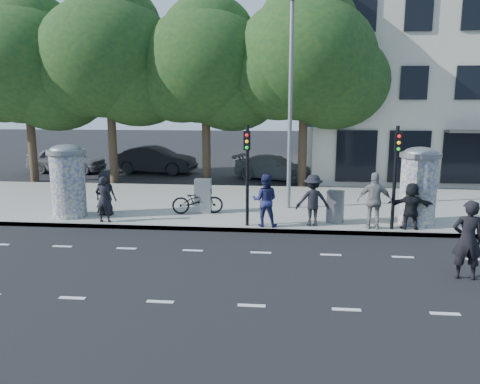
# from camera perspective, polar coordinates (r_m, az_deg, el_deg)

# --- Properties ---
(ground) EXTENTS (120.00, 120.00, 0.00)m
(ground) POSITION_cam_1_polar(r_m,az_deg,el_deg) (12.32, 2.19, -9.45)
(ground) COLOR black
(ground) RESTS_ON ground
(sidewalk) EXTENTS (40.00, 8.00, 0.15)m
(sidewalk) POSITION_cam_1_polar(r_m,az_deg,el_deg) (19.51, 3.54, -1.58)
(sidewalk) COLOR gray
(sidewalk) RESTS_ON ground
(curb) EXTENTS (40.00, 0.10, 0.16)m
(curb) POSITION_cam_1_polar(r_m,az_deg,el_deg) (15.68, 2.99, -4.69)
(curb) COLOR slate
(curb) RESTS_ON ground
(lane_dash_near) EXTENTS (32.00, 0.12, 0.01)m
(lane_dash_near) POSITION_cam_1_polar(r_m,az_deg,el_deg) (10.29, 1.42, -13.68)
(lane_dash_near) COLOR silver
(lane_dash_near) RESTS_ON ground
(lane_dash_far) EXTENTS (32.00, 0.12, 0.01)m
(lane_dash_far) POSITION_cam_1_polar(r_m,az_deg,el_deg) (13.64, 2.55, -7.40)
(lane_dash_far) COLOR silver
(lane_dash_far) RESTS_ON ground
(ad_column_left) EXTENTS (1.36, 1.36, 2.65)m
(ad_column_left) POSITION_cam_1_polar(r_m,az_deg,el_deg) (18.08, -20.26, 1.49)
(ad_column_left) COLOR beige
(ad_column_left) RESTS_ON sidewalk
(ad_column_right) EXTENTS (1.36, 1.36, 2.65)m
(ad_column_right) POSITION_cam_1_polar(r_m,az_deg,el_deg) (17.08, 20.94, 0.92)
(ad_column_right) COLOR beige
(ad_column_right) RESTS_ON sidewalk
(traffic_pole_near) EXTENTS (0.22, 0.31, 3.40)m
(traffic_pole_near) POSITION_cam_1_polar(r_m,az_deg,el_deg) (15.52, 0.89, 3.30)
(traffic_pole_near) COLOR black
(traffic_pole_near) RESTS_ON sidewalk
(traffic_pole_far) EXTENTS (0.22, 0.31, 3.40)m
(traffic_pole_far) POSITION_cam_1_polar(r_m,az_deg,el_deg) (15.86, 18.47, 2.90)
(traffic_pole_far) COLOR black
(traffic_pole_far) RESTS_ON sidewalk
(street_lamp) EXTENTS (0.25, 0.93, 8.00)m
(street_lamp) POSITION_cam_1_polar(r_m,az_deg,el_deg) (18.18, 6.19, 12.45)
(street_lamp) COLOR slate
(street_lamp) RESTS_ON sidewalk
(tree_far_left) EXTENTS (7.20, 7.20, 9.26)m
(tree_far_left) POSITION_cam_1_polar(r_m,az_deg,el_deg) (27.72, -24.69, 13.89)
(tree_far_left) COLOR #38281C
(tree_far_left) RESTS_ON ground
(tree_mid_left) EXTENTS (7.20, 7.20, 9.57)m
(tree_mid_left) POSITION_cam_1_polar(r_m,az_deg,el_deg) (25.82, -15.76, 15.43)
(tree_mid_left) COLOR #38281C
(tree_mid_left) RESTS_ON ground
(tree_near_left) EXTENTS (6.80, 6.80, 8.97)m
(tree_near_left) POSITION_cam_1_polar(r_m,az_deg,el_deg) (24.66, -4.26, 15.02)
(tree_near_left) COLOR #38281C
(tree_near_left) RESTS_ON ground
(tree_center) EXTENTS (7.00, 7.00, 9.30)m
(tree_center) POSITION_cam_1_polar(r_m,az_deg,el_deg) (23.94, 7.90, 15.67)
(tree_center) COLOR #38281C
(tree_center) RESTS_ON ground
(building) EXTENTS (20.30, 15.85, 12.00)m
(building) POSITION_cam_1_polar(r_m,az_deg,el_deg) (33.54, 26.07, 12.75)
(building) COLOR beige
(building) RESTS_ON ground
(ped_a) EXTENTS (0.87, 0.64, 1.64)m
(ped_a) POSITION_cam_1_polar(r_m,az_deg,el_deg) (17.99, -16.13, -0.15)
(ped_a) COLOR black
(ped_a) RESTS_ON sidewalk
(ped_b) EXTENTS (0.59, 0.39, 1.62)m
(ped_b) POSITION_cam_1_polar(r_m,az_deg,el_deg) (16.95, -16.27, -0.85)
(ped_b) COLOR black
(ped_b) RESTS_ON sidewalk
(ped_c) EXTENTS (0.90, 0.72, 1.78)m
(ped_c) POSITION_cam_1_polar(r_m,az_deg,el_deg) (15.74, 3.07, -1.01)
(ped_c) COLOR navy
(ped_c) RESTS_ON sidewalk
(ped_d) EXTENTS (1.20, 0.78, 1.75)m
(ped_d) POSITION_cam_1_polar(r_m,az_deg,el_deg) (15.96, 8.85, -1.01)
(ped_d) COLOR black
(ped_d) RESTS_ON sidewalk
(ped_e) EXTENTS (1.17, 0.76, 1.88)m
(ped_e) POSITION_cam_1_polar(r_m,az_deg,el_deg) (15.98, 16.08, -1.05)
(ped_e) COLOR gray
(ped_e) RESTS_ON sidewalk
(ped_f) EXTENTS (1.46, 0.57, 1.56)m
(ped_f) POSITION_cam_1_polar(r_m,az_deg,el_deg) (16.35, 20.14, -1.61)
(ped_f) COLOR black
(ped_f) RESTS_ON sidewalk
(man_road) EXTENTS (0.76, 0.54, 1.98)m
(man_road) POSITION_cam_1_polar(r_m,az_deg,el_deg) (12.70, 25.98, -5.26)
(man_road) COLOR black
(man_road) RESTS_ON ground
(bicycle) EXTENTS (1.04, 2.00, 1.00)m
(bicycle) POSITION_cam_1_polar(r_m,az_deg,el_deg) (17.61, -5.20, -1.05)
(bicycle) COLOR black
(bicycle) RESTS_ON sidewalk
(cabinet_left) EXTENTS (0.64, 0.48, 1.28)m
(cabinet_left) POSITION_cam_1_polar(r_m,az_deg,el_deg) (17.75, -4.52, -0.48)
(cabinet_left) COLOR gray
(cabinet_left) RESTS_ON sidewalk
(cabinet_right) EXTENTS (0.63, 0.53, 1.12)m
(cabinet_right) POSITION_cam_1_polar(r_m,az_deg,el_deg) (16.56, 11.53, -1.78)
(cabinet_right) COLOR slate
(cabinet_right) RESTS_ON sidewalk
(car_left) EXTENTS (2.16, 4.79, 1.60)m
(car_left) POSITION_cam_1_polar(r_m,az_deg,el_deg) (30.75, -20.35, 3.72)
(car_left) COLOR slate
(car_left) RESTS_ON ground
(car_mid) EXTENTS (2.31, 5.09, 1.62)m
(car_mid) POSITION_cam_1_polar(r_m,az_deg,el_deg) (29.09, -10.28, 3.88)
(car_mid) COLOR black
(car_mid) RESTS_ON ground
(car_right) EXTENTS (3.31, 4.99, 1.34)m
(car_right) POSITION_cam_1_polar(r_m,az_deg,el_deg) (26.40, 4.24, 3.01)
(car_right) COLOR slate
(car_right) RESTS_ON ground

